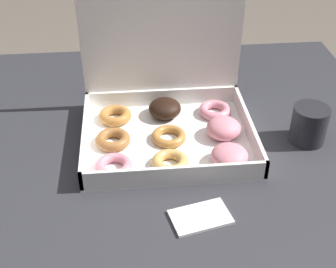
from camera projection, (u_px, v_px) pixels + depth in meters
The scene contains 4 objects.
dining_table at pixel (181, 171), 1.15m from camera, with size 1.03×0.97×0.76m.
donut_box at pixel (170, 108), 1.07m from camera, with size 0.38×0.32×0.37m.
coffee_mug at pixel (309, 124), 1.06m from camera, with size 0.08×0.08×0.09m.
paper_napkin at pixel (200, 217), 0.88m from camera, with size 0.12×0.09×0.01m.
Camera 1 is at (-0.11, -0.87, 1.40)m, focal length 50.00 mm.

